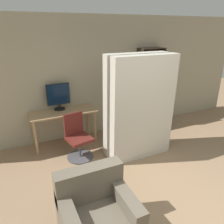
# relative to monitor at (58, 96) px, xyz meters

# --- Properties ---
(ground_plane) EXTENTS (16.00, 16.00, 0.00)m
(ground_plane) POSITION_rel_monitor_xyz_m (1.06, -2.98, -1.08)
(ground_plane) COLOR #937556
(wall_back) EXTENTS (8.00, 0.06, 2.70)m
(wall_back) POSITION_rel_monitor_xyz_m (1.06, 0.17, 0.27)
(wall_back) COLOR tan
(wall_back) RESTS_ON ground
(desk) EXTENTS (1.37, 0.57, 0.77)m
(desk) POSITION_rel_monitor_xyz_m (0.04, -0.15, -0.41)
(desk) COLOR tan
(desk) RESTS_ON ground
(monitor) EXTENTS (0.49, 0.24, 0.57)m
(monitor) POSITION_rel_monitor_xyz_m (0.00, 0.00, 0.00)
(monitor) COLOR black
(monitor) RESTS_ON desk
(office_chair) EXTENTS (0.52, 0.52, 0.89)m
(office_chair) POSITION_rel_monitor_xyz_m (0.16, -0.77, -0.72)
(office_chair) COLOR #4C4C51
(office_chair) RESTS_ON ground
(bookshelf) EXTENTS (0.64, 0.30, 1.98)m
(bookshelf) POSITION_rel_monitor_xyz_m (2.21, 0.01, -0.12)
(bookshelf) COLOR #2D2319
(bookshelf) RESTS_ON ground
(mattress_near) EXTENTS (1.27, 0.25, 2.01)m
(mattress_near) POSITION_rel_monitor_xyz_m (1.29, -1.30, -0.07)
(mattress_near) COLOR beige
(mattress_near) RESTS_ON ground
(mattress_far) EXTENTS (1.27, 0.25, 2.01)m
(mattress_far) POSITION_rel_monitor_xyz_m (1.29, -0.98, -0.07)
(mattress_far) COLOR beige
(mattress_far) RESTS_ON ground
(armchair) EXTENTS (0.85, 0.80, 0.85)m
(armchair) POSITION_rel_monitor_xyz_m (-0.16, -2.61, -0.76)
(armchair) COLOR #665B4C
(armchair) RESTS_ON ground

